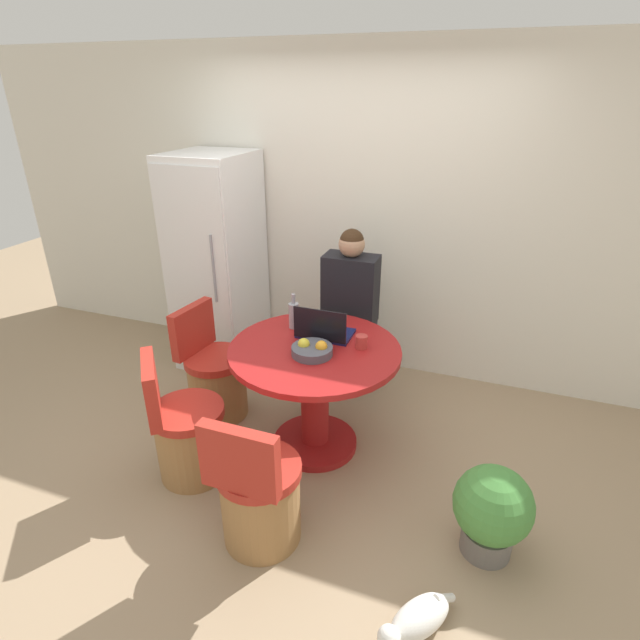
{
  "coord_description": "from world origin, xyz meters",
  "views": [
    {
      "loc": [
        1.07,
        -2.37,
        2.27
      ],
      "look_at": [
        0.09,
        0.33,
        0.92
      ],
      "focal_mm": 28.0,
      "sensor_mm": 36.0,
      "label": 1
    }
  ],
  "objects_px": {
    "chair_near_left_corner": "(187,436)",
    "bottle": "(294,315)",
    "cat": "(417,619)",
    "chair_near_camera": "(259,497)",
    "chair_left_side": "(215,379)",
    "person_seated": "(352,306)",
    "potted_plant": "(492,510)",
    "fruit_bowl": "(312,350)",
    "laptop": "(324,331)",
    "refrigerator": "(217,264)",
    "dining_table": "(315,382)"
  },
  "relations": [
    {
      "from": "dining_table",
      "to": "refrigerator",
      "type": "bearing_deg",
      "value": 143.88
    },
    {
      "from": "refrigerator",
      "to": "dining_table",
      "type": "distance_m",
      "value": 1.55
    },
    {
      "from": "refrigerator",
      "to": "chair_left_side",
      "type": "distance_m",
      "value": 1.06
    },
    {
      "from": "laptop",
      "to": "potted_plant",
      "type": "height_order",
      "value": "laptop"
    },
    {
      "from": "dining_table",
      "to": "bottle",
      "type": "xyz_separation_m",
      "value": [
        -0.24,
        0.23,
        0.35
      ]
    },
    {
      "from": "chair_near_left_corner",
      "to": "bottle",
      "type": "xyz_separation_m",
      "value": [
        0.42,
        0.75,
        0.57
      ]
    },
    {
      "from": "refrigerator",
      "to": "chair_near_camera",
      "type": "distance_m",
      "value": 2.19
    },
    {
      "from": "dining_table",
      "to": "cat",
      "type": "xyz_separation_m",
      "value": [
        0.89,
        -1.07,
        -0.44
      ]
    },
    {
      "from": "chair_near_camera",
      "to": "laptop",
      "type": "relative_size",
      "value": 2.4
    },
    {
      "from": "potted_plant",
      "to": "person_seated",
      "type": "bearing_deg",
      "value": 132.01
    },
    {
      "from": "refrigerator",
      "to": "laptop",
      "type": "height_order",
      "value": "refrigerator"
    },
    {
      "from": "person_seated",
      "to": "fruit_bowl",
      "type": "height_order",
      "value": "person_seated"
    },
    {
      "from": "fruit_bowl",
      "to": "potted_plant",
      "type": "xyz_separation_m",
      "value": [
        1.15,
        -0.42,
        -0.51
      ]
    },
    {
      "from": "chair_near_left_corner",
      "to": "potted_plant",
      "type": "bearing_deg",
      "value": -128.18
    },
    {
      "from": "person_seated",
      "to": "laptop",
      "type": "height_order",
      "value": "person_seated"
    },
    {
      "from": "refrigerator",
      "to": "chair_near_left_corner",
      "type": "relative_size",
      "value": 2.13
    },
    {
      "from": "cat",
      "to": "bottle",
      "type": "bearing_deg",
      "value": -102.8
    },
    {
      "from": "chair_near_left_corner",
      "to": "chair_near_camera",
      "type": "height_order",
      "value": "same"
    },
    {
      "from": "chair_near_camera",
      "to": "bottle",
      "type": "bearing_deg",
      "value": -77.46
    },
    {
      "from": "chair_left_side",
      "to": "person_seated",
      "type": "xyz_separation_m",
      "value": [
        0.85,
        0.67,
        0.44
      ]
    },
    {
      "from": "person_seated",
      "to": "bottle",
      "type": "relative_size",
      "value": 5.49
    },
    {
      "from": "refrigerator",
      "to": "chair_near_camera",
      "type": "height_order",
      "value": "refrigerator"
    },
    {
      "from": "chair_near_left_corner",
      "to": "laptop",
      "type": "distance_m",
      "value": 1.08
    },
    {
      "from": "potted_plant",
      "to": "dining_table",
      "type": "bearing_deg",
      "value": 156.64
    },
    {
      "from": "refrigerator",
      "to": "chair_left_side",
      "type": "relative_size",
      "value": 2.13
    },
    {
      "from": "chair_near_camera",
      "to": "potted_plant",
      "type": "height_order",
      "value": "chair_near_camera"
    },
    {
      "from": "potted_plant",
      "to": "laptop",
      "type": "bearing_deg",
      "value": 150.24
    },
    {
      "from": "person_seated",
      "to": "chair_near_left_corner",
      "type": "bearing_deg",
      "value": 62.92
    },
    {
      "from": "chair_left_side",
      "to": "fruit_bowl",
      "type": "height_order",
      "value": "fruit_bowl"
    },
    {
      "from": "dining_table",
      "to": "potted_plant",
      "type": "bearing_deg",
      "value": -23.36
    },
    {
      "from": "bottle",
      "to": "cat",
      "type": "height_order",
      "value": "bottle"
    },
    {
      "from": "chair_near_left_corner",
      "to": "chair_near_camera",
      "type": "bearing_deg",
      "value": -154.63
    },
    {
      "from": "chair_near_camera",
      "to": "bottle",
      "type": "relative_size",
      "value": 3.45
    },
    {
      "from": "chair_near_camera",
      "to": "fruit_bowl",
      "type": "relative_size",
      "value": 3.33
    },
    {
      "from": "refrigerator",
      "to": "laptop",
      "type": "xyz_separation_m",
      "value": [
        1.21,
        -0.72,
        -0.09
      ]
    },
    {
      "from": "bottle",
      "to": "potted_plant",
      "type": "distance_m",
      "value": 1.68
    },
    {
      "from": "refrigerator",
      "to": "person_seated",
      "type": "distance_m",
      "value": 1.24
    },
    {
      "from": "cat",
      "to": "potted_plant",
      "type": "bearing_deg",
      "value": -169.17
    },
    {
      "from": "chair_near_camera",
      "to": "chair_left_side",
      "type": "bearing_deg",
      "value": -48.54
    },
    {
      "from": "bottle",
      "to": "potted_plant",
      "type": "xyz_separation_m",
      "value": [
        1.4,
        -0.73,
        -0.57
      ]
    },
    {
      "from": "chair_left_side",
      "to": "person_seated",
      "type": "relative_size",
      "value": 0.63
    },
    {
      "from": "person_seated",
      "to": "bottle",
      "type": "height_order",
      "value": "person_seated"
    },
    {
      "from": "chair_near_camera",
      "to": "chair_near_left_corner",
      "type": "bearing_deg",
      "value": -25.37
    },
    {
      "from": "refrigerator",
      "to": "dining_table",
      "type": "relative_size",
      "value": 1.64
    },
    {
      "from": "chair_near_camera",
      "to": "cat",
      "type": "distance_m",
      "value": 0.95
    },
    {
      "from": "chair_left_side",
      "to": "chair_near_camera",
      "type": "xyz_separation_m",
      "value": [
        0.83,
        -0.95,
        0.0
      ]
    },
    {
      "from": "fruit_bowl",
      "to": "bottle",
      "type": "relative_size",
      "value": 1.04
    },
    {
      "from": "refrigerator",
      "to": "chair_left_side",
      "type": "bearing_deg",
      "value": -64.03
    },
    {
      "from": "chair_near_left_corner",
      "to": "bottle",
      "type": "distance_m",
      "value": 1.03
    },
    {
      "from": "refrigerator",
      "to": "chair_near_left_corner",
      "type": "distance_m",
      "value": 1.64
    }
  ]
}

